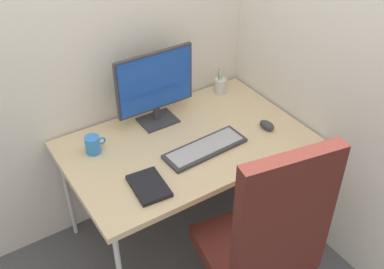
% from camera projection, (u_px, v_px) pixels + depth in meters
% --- Properties ---
extents(ground_plane, '(8.00, 8.00, 0.00)m').
position_uv_depth(ground_plane, '(186.00, 228.00, 2.99)').
color(ground_plane, '#4C4C51').
extents(wall_side_right, '(0.04, 2.62, 2.80)m').
position_uv_depth(wall_side_right, '(331.00, 11.00, 2.28)').
color(wall_side_right, silver).
rests_on(wall_side_right, ground_plane).
extents(desk, '(1.32, 0.82, 0.71)m').
position_uv_depth(desk, '(185.00, 146.00, 2.58)').
color(desk, '#D1B78C').
rests_on(desk, ground_plane).
extents(office_chair, '(0.59, 0.60, 1.18)m').
position_uv_depth(office_chair, '(266.00, 239.00, 2.16)').
color(office_chair, black).
rests_on(office_chair, ground_plane).
extents(monitor, '(0.47, 0.17, 0.44)m').
position_uv_depth(monitor, '(155.00, 85.00, 2.58)').
color(monitor, '#333338').
rests_on(monitor, desk).
extents(keyboard, '(0.47, 0.18, 0.02)m').
position_uv_depth(keyboard, '(205.00, 148.00, 2.49)').
color(keyboard, '#333338').
rests_on(keyboard, desk).
extents(mouse, '(0.07, 0.11, 0.04)m').
position_uv_depth(mouse, '(267.00, 125.00, 2.64)').
color(mouse, '#333338').
rests_on(mouse, desk).
extents(pen_holder, '(0.07, 0.07, 0.18)m').
position_uv_depth(pen_holder, '(221.00, 86.00, 2.94)').
color(pen_holder, silver).
rests_on(pen_holder, desk).
extents(notebook, '(0.18, 0.24, 0.02)m').
position_uv_depth(notebook, '(149.00, 186.00, 2.25)').
color(notebook, black).
rests_on(notebook, desk).
extents(coffee_mug, '(0.12, 0.08, 0.10)m').
position_uv_depth(coffee_mug, '(93.00, 145.00, 2.45)').
color(coffee_mug, '#337FD8').
rests_on(coffee_mug, desk).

